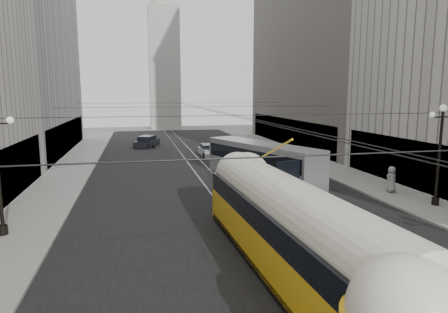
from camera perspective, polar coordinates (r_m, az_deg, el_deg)
name	(u,v)px	position (r m, az deg, el deg)	size (l,w,h in m)	color
road	(203,172)	(36.87, -3.01, -2.23)	(20.00, 85.00, 0.02)	black
sidewalk_left	(72,169)	(40.30, -20.95, -1.74)	(4.00, 72.00, 0.15)	gray
sidewalk_right	(308,160)	(43.64, 11.95, -0.54)	(4.00, 72.00, 0.15)	gray
rail_left	(195,172)	(36.76, -4.16, -2.27)	(0.12, 85.00, 0.04)	gray
rail_right	(211,172)	(37.00, -1.86, -2.18)	(0.12, 85.00, 0.04)	gray
building_left_far	(6,30)	(53.57, -28.71, 15.60)	(12.60, 28.60, 28.60)	#999999
building_right_far	(330,24)	(58.05, 14.97, 17.79)	(12.60, 32.60, 32.60)	#514C47
distant_tower	(164,54)	(83.75, -8.58, 14.28)	(6.00, 6.00, 31.36)	#B2AFA8
lamppost_right_mid	(440,149)	(28.30, 28.45, 0.93)	(1.86, 0.44, 6.37)	black
catenary	(206,108)	(35.21, -2.63, 6.89)	(25.00, 72.00, 0.23)	black
streetcar	(290,228)	(16.37, 9.37, -9.98)	(3.45, 17.74, 3.89)	yellow
city_bus	(262,160)	(33.25, 5.42, -0.50)	(6.91, 12.74, 3.12)	#ACB0B2
sedan_white_far	(209,151)	(46.07, -2.19, 0.84)	(1.95, 4.43, 1.38)	silver
sedan_dark_far	(147,142)	(54.82, -10.95, 2.06)	(3.68, 5.18, 1.51)	black
pedestrian_sidewalk_right	(391,179)	(30.99, 22.79, -3.03)	(0.93, 0.57, 1.90)	gray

